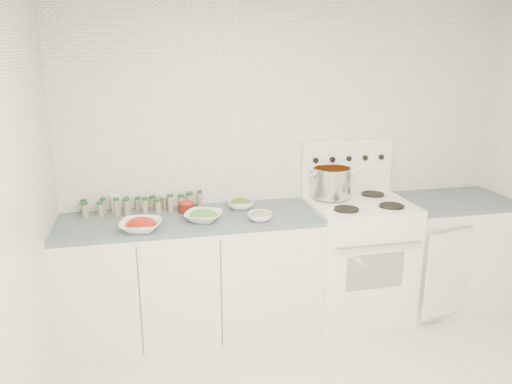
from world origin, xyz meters
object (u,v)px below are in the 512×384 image
at_px(stove, 356,254).
at_px(bowl_tomato, 141,225).
at_px(bowl_snowpea, 203,216).
at_px(stock_pot, 332,181).

height_order(stove, bowl_tomato, stove).
height_order(stove, bowl_snowpea, stove).
relative_size(stock_pot, bowl_tomato, 1.00).
height_order(stock_pot, bowl_tomato, stock_pot).
bearing_deg(stock_pot, stove, -38.22).
distance_m(stove, bowl_tomato, 1.71).
bearing_deg(bowl_tomato, stock_pot, 12.82).
xyz_separation_m(stock_pot, bowl_snowpea, (-1.03, -0.23, -0.14)).
xyz_separation_m(stock_pot, bowl_tomato, (-1.46, -0.33, -0.13)).
distance_m(bowl_tomato, bowl_snowpea, 0.44).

